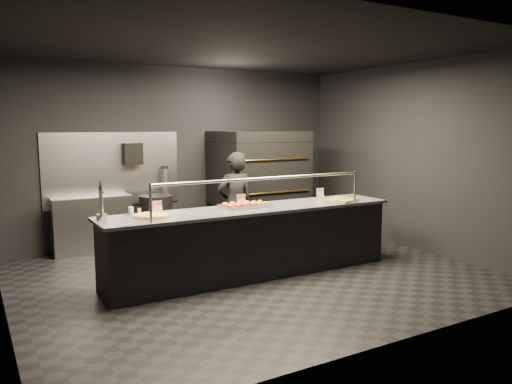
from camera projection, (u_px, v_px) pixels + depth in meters
room at (250, 164)px, 6.58m from camera, size 6.04×6.00×3.00m
service_counter at (253, 241)px, 6.69m from camera, size 4.10×0.78×1.37m
pizza_oven at (258, 185)px, 8.85m from camera, size 1.50×1.23×1.91m
prep_shelf at (92, 225)px, 7.88m from camera, size 1.20×0.35×0.90m
towel_dispenser at (132, 154)px, 8.14m from camera, size 0.30×0.20×0.35m
fire_extinguisher at (165, 182)px, 8.49m from camera, size 0.14×0.14×0.51m
beer_tap at (101, 209)px, 5.73m from camera, size 0.12×0.18×0.48m
round_pizza at (152, 216)px, 5.97m from camera, size 0.46×0.46×0.03m
slider_tray_a at (239, 206)px, 6.63m from camera, size 0.57×0.49×0.08m
slider_tray_b at (253, 205)px, 6.73m from camera, size 0.49×0.41×0.07m
square_pizza at (341, 200)px, 7.21m from camera, size 0.50×0.50×0.05m
condiment_jar at (133, 211)px, 6.08m from camera, size 0.16×0.06×0.10m
tent_cards at (245, 199)px, 6.87m from camera, size 2.68×0.04×0.15m
trash_bin at (156, 222)px, 8.13m from camera, size 0.53×0.53×0.88m
worker at (235, 205)px, 7.64m from camera, size 0.59×0.39×1.61m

